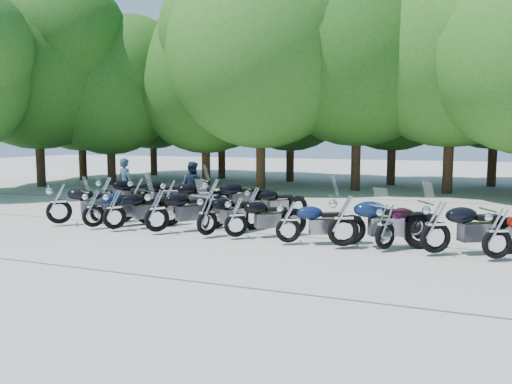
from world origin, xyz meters
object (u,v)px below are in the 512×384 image
(motorcycle_0, at_px, (59,202))
(motorcycle_6, at_px, (288,220))
(motorcycle_2, at_px, (114,208))
(motorcycle_10, at_px, (498,232))
(motorcycle_1, at_px, (93,207))
(motorcycle_4, at_px, (207,213))
(motorcycle_13, at_px, (170,196))
(motorcycle_8, at_px, (385,225))
(motorcycle_14, at_px, (213,196))
(motorcycle_3, at_px, (157,209))
(motorcycle_11, at_px, (106,192))
(motorcycle_15, at_px, (253,202))
(motorcycle_12, at_px, (138,193))
(motorcycle_7, at_px, (343,219))
(rider_0, at_px, (125,184))
(motorcycle_9, at_px, (436,225))
(motorcycle_5, at_px, (236,216))
(rider_1, at_px, (192,186))

(motorcycle_0, bearing_deg, motorcycle_6, -132.36)
(motorcycle_2, relative_size, motorcycle_10, 1.02)
(motorcycle_1, bearing_deg, motorcycle_4, -143.84)
(motorcycle_13, bearing_deg, motorcycle_6, -157.83)
(motorcycle_8, relative_size, motorcycle_14, 0.86)
(motorcycle_3, distance_m, motorcycle_14, 2.88)
(motorcycle_11, height_order, motorcycle_15, motorcycle_11)
(motorcycle_11, relative_size, motorcycle_13, 1.02)
(motorcycle_0, bearing_deg, motorcycle_12, -57.31)
(motorcycle_6, distance_m, motorcycle_15, 3.41)
(motorcycle_0, bearing_deg, motorcycle_2, -134.83)
(motorcycle_0, xyz_separation_m, motorcycle_10, (11.29, 0.03, -0.06))
(motorcycle_12, bearing_deg, motorcycle_10, -142.20)
(motorcycle_0, relative_size, motorcycle_15, 1.17)
(motorcycle_7, xyz_separation_m, motorcycle_8, (0.91, 0.12, -0.10))
(motorcycle_3, height_order, motorcycle_11, motorcycle_11)
(motorcycle_0, height_order, motorcycle_3, motorcycle_0)
(motorcycle_8, xyz_separation_m, rider_0, (-9.33, 3.39, 0.29))
(motorcycle_9, bearing_deg, rider_0, 42.18)
(motorcycle_11, bearing_deg, motorcycle_8, -158.25)
(motorcycle_2, height_order, motorcycle_7, motorcycle_7)
(motorcycle_8, bearing_deg, motorcycle_14, 7.38)
(motorcycle_10, bearing_deg, motorcycle_5, 62.94)
(rider_1, bearing_deg, motorcycle_0, 64.94)
(motorcycle_5, height_order, motorcycle_9, motorcycle_9)
(motorcycle_5, bearing_deg, motorcycle_4, 57.10)
(motorcycle_9, bearing_deg, motorcycle_12, 44.54)
(motorcycle_0, xyz_separation_m, motorcycle_9, (10.10, 0.07, -0.01))
(motorcycle_6, height_order, motorcycle_10, motorcycle_10)
(motorcycle_5, height_order, motorcycle_14, motorcycle_14)
(motorcycle_6, relative_size, motorcycle_14, 0.84)
(motorcycle_3, relative_size, motorcycle_12, 0.99)
(motorcycle_7, height_order, motorcycle_8, motorcycle_7)
(motorcycle_14, bearing_deg, motorcycle_15, -134.83)
(motorcycle_0, distance_m, motorcycle_2, 1.98)
(motorcycle_0, distance_m, motorcycle_1, 1.24)
(motorcycle_0, relative_size, motorcycle_2, 1.08)
(motorcycle_3, bearing_deg, motorcycle_12, -10.27)
(motorcycle_0, bearing_deg, motorcycle_15, -102.71)
(motorcycle_6, bearing_deg, motorcycle_3, 65.79)
(motorcycle_9, xyz_separation_m, motorcycle_11, (-10.54, 2.56, 0.00))
(motorcycle_1, height_order, motorcycle_14, motorcycle_14)
(motorcycle_13, distance_m, rider_1, 1.30)
(motorcycle_11, bearing_deg, motorcycle_9, -157.16)
(motorcycle_1, relative_size, motorcycle_3, 0.92)
(motorcycle_1, bearing_deg, motorcycle_3, -145.51)
(motorcycle_1, xyz_separation_m, motorcycle_14, (2.22, 2.88, 0.09))
(motorcycle_13, bearing_deg, motorcycle_14, -124.42)
(motorcycle_11, bearing_deg, motorcycle_2, 168.01)
(motorcycle_15, xyz_separation_m, rider_0, (-5.15, 0.78, 0.31))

